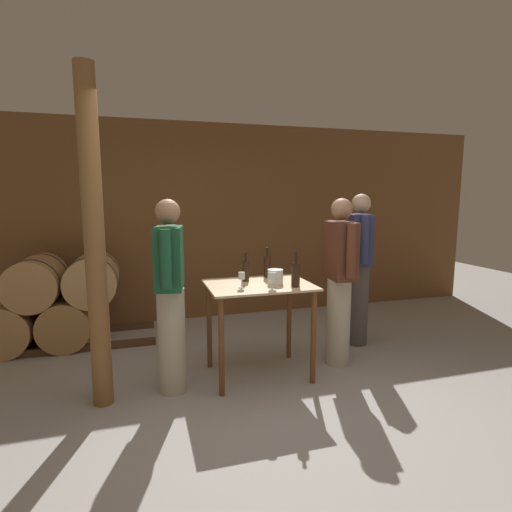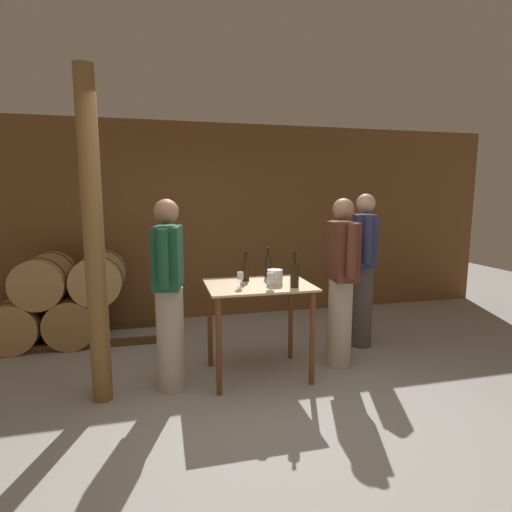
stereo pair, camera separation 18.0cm
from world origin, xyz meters
name	(u,v)px [view 2 (the right image)]	position (x,y,z in m)	size (l,w,h in m)	color
ground_plane	(273,417)	(0.00, 0.00, 0.00)	(14.00, 14.00, 0.00)	#9E9993
back_wall	(219,222)	(0.00, 2.80, 1.35)	(8.40, 0.05, 2.70)	brown
barrel_rack	(60,300)	(-1.97, 2.17, 0.51)	(2.53, 0.78, 1.06)	#4C331E
tasting_table	(258,303)	(0.07, 0.76, 0.72)	(0.97, 0.73, 0.90)	#D1B284
wooden_post	(94,242)	(-1.33, 0.61, 1.35)	(0.16, 0.16, 2.70)	brown
wine_bottle_far_left	(246,270)	(-0.02, 0.92, 1.01)	(0.07, 0.07, 0.28)	black
wine_bottle_left	(268,266)	(0.24, 1.04, 1.02)	(0.07, 0.07, 0.30)	black
wine_bottle_center	(295,274)	(0.35, 0.55, 1.02)	(0.08, 0.08, 0.32)	black
wine_glass_near_left	(240,276)	(-0.13, 0.64, 1.00)	(0.06, 0.06, 0.15)	silver
wine_glass_near_center	(246,268)	(0.02, 1.07, 0.99)	(0.06, 0.06, 0.14)	silver
wine_glass_near_right	(271,277)	(0.13, 0.54, 1.01)	(0.07, 0.07, 0.14)	silver
ice_bucket	(275,277)	(0.22, 0.71, 0.97)	(0.15, 0.15, 0.14)	white
person_host	(363,267)	(1.41, 1.23, 0.92)	(0.34, 0.56, 1.74)	#4C4742
person_visitor_with_scarf	(341,279)	(0.92, 0.78, 0.90)	(0.25, 0.59, 1.69)	#B7AD93
person_visitor_bearded	(169,292)	(-0.75, 0.66, 0.89)	(0.29, 0.58, 1.69)	#B7AD93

